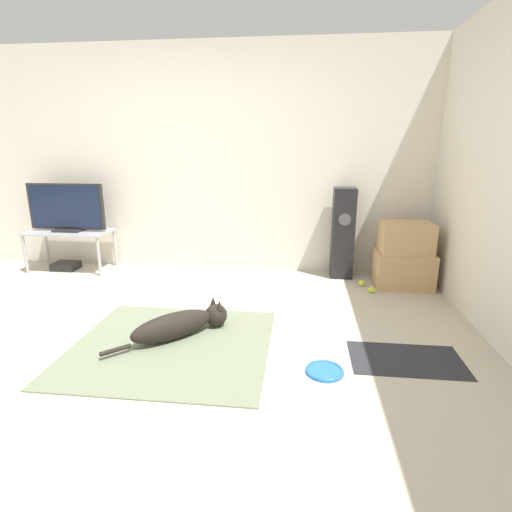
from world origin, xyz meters
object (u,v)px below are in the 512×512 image
object	(u,v)px
tv	(66,208)
game_console	(66,266)
dog	(182,324)
cardboard_box_lower	(403,269)
floor_speaker	(343,233)
tv_stand	(70,236)
cardboard_box_upper	(406,238)
tennis_ball_near_speaker	(371,290)
frisbee	(325,371)
tennis_ball_by_boxes	(362,283)

from	to	relation	value
tv	game_console	bearing A→B (deg)	-173.35
dog	cardboard_box_lower	distance (m)	2.43
tv	game_console	distance (m)	0.71
floor_speaker	tv_stand	distance (m)	3.19
dog	cardboard_box_upper	world-z (taller)	cardboard_box_upper
cardboard_box_upper	floor_speaker	world-z (taller)	floor_speaker
dog	game_console	bearing A→B (deg)	140.79
floor_speaker	tv	distance (m)	3.20
dog	cardboard_box_lower	size ratio (longest dim) A/B	1.35
tv_stand	tv	bearing A→B (deg)	90.00
tv	tennis_ball_near_speaker	world-z (taller)	tv
cardboard_box_lower	cardboard_box_upper	world-z (taller)	cardboard_box_upper
cardboard_box_upper	tv	xyz separation A→B (m)	(-3.80, 0.17, 0.21)
frisbee	cardboard_box_upper	bearing A→B (deg)	63.53
cardboard_box_upper	tennis_ball_by_boxes	distance (m)	0.65
game_console	frisbee	bearing A→B (deg)	-33.12
cardboard_box_upper	tv_stand	xyz separation A→B (m)	(-3.80, 0.17, -0.12)
tv	tennis_ball_by_boxes	size ratio (longest dim) A/B	13.80
tennis_ball_by_boxes	tennis_ball_near_speaker	xyz separation A→B (m)	(0.07, -0.20, 0.00)
floor_speaker	tv_stand	xyz separation A→B (m)	(-3.19, -0.10, -0.09)
tv	game_console	xyz separation A→B (m)	(-0.09, -0.01, -0.70)
dog	tv	size ratio (longest dim) A/B	0.86
floor_speaker	tennis_ball_by_boxes	bearing A→B (deg)	-58.04
floor_speaker	tennis_ball_by_boxes	xyz separation A→B (m)	(0.20, -0.31, -0.47)
tennis_ball_near_speaker	game_console	xyz separation A→B (m)	(-3.55, 0.40, 0.01)
floor_speaker	tennis_ball_by_boxes	world-z (taller)	floor_speaker
tv	game_console	size ratio (longest dim) A/B	3.23
floor_speaker	tv	xyz separation A→B (m)	(-3.19, -0.10, 0.24)
frisbee	tennis_ball_by_boxes	size ratio (longest dim) A/B	3.82
tv	tennis_ball_near_speaker	bearing A→B (deg)	-6.80
frisbee	tv	size ratio (longest dim) A/B	0.28
dog	frisbee	distance (m)	1.15
floor_speaker	tennis_ball_near_speaker	bearing A→B (deg)	-62.59
tv	cardboard_box_lower	bearing A→B (deg)	-2.41
cardboard_box_lower	frisbee	bearing A→B (deg)	-116.47
tennis_ball_by_boxes	cardboard_box_upper	bearing A→B (deg)	5.93
tennis_ball_near_speaker	tennis_ball_by_boxes	bearing A→B (deg)	109.29
tv_stand	floor_speaker	bearing A→B (deg)	1.85
cardboard_box_lower	game_console	distance (m)	3.90
floor_speaker	game_console	size ratio (longest dim) A/B	3.57
cardboard_box_lower	tennis_ball_near_speaker	world-z (taller)	cardboard_box_lower
floor_speaker	cardboard_box_upper	bearing A→B (deg)	-23.95
cardboard_box_lower	dog	bearing A→B (deg)	-144.35
cardboard_box_upper	tv	bearing A→B (deg)	177.41
tennis_ball_near_speaker	cardboard_box_upper	bearing A→B (deg)	34.68
tennis_ball_by_boxes	dog	bearing A→B (deg)	-138.78
dog	tv_stand	xyz separation A→B (m)	(-1.83, 1.58, 0.30)
tennis_ball_near_speaker	tv	bearing A→B (deg)	173.20
cardboard_box_lower	tennis_ball_by_boxes	world-z (taller)	cardboard_box_lower
dog	cardboard_box_upper	distance (m)	2.46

